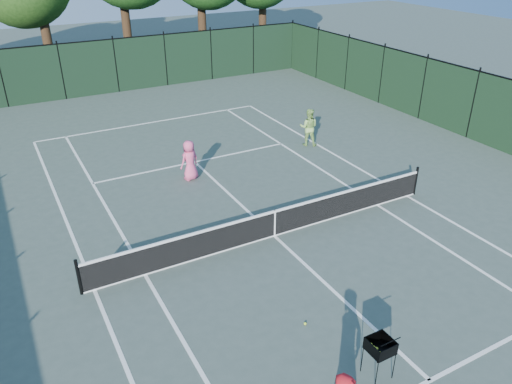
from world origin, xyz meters
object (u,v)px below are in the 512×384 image
player_pink (190,160)px  loose_ball_midcourt (305,324)px  player_green (309,127)px  ball_hopper (380,346)px

player_pink → loose_ball_midcourt: (-0.62, -8.74, -0.74)m
player_green → ball_hopper: 12.92m
player_pink → player_green: bearing=171.2°
player_pink → loose_ball_midcourt: size_ratio=22.74×
player_green → ball_hopper: size_ratio=1.72×
player_green → ball_hopper: player_green is taller
ball_hopper → player_green: bearing=62.3°
player_pink → loose_ball_midcourt: bearing=70.0°
player_pink → loose_ball_midcourt: player_pink is taller
loose_ball_midcourt → ball_hopper: bearing=-76.5°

